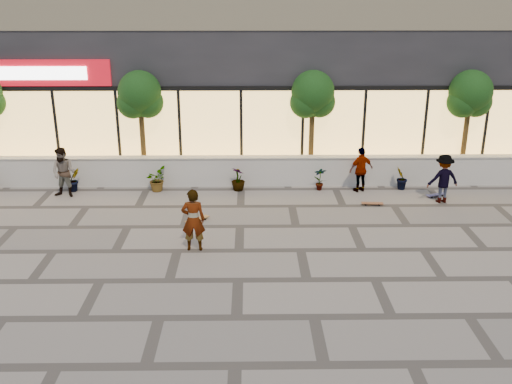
{
  "coord_description": "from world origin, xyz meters",
  "views": [
    {
      "loc": [
        0.27,
        -12.04,
        6.5
      ],
      "look_at": [
        0.46,
        2.59,
        1.3
      ],
      "focal_mm": 40.0,
      "sensor_mm": 36.0,
      "label": 1
    }
  ],
  "objects_px": {
    "skateboard_right_near": "(372,203)",
    "tree_midwest": "(140,97)",
    "skater_left": "(64,173)",
    "skater_right_far": "(443,179)",
    "tree_mideast": "(313,97)",
    "tree_east": "(470,97)",
    "skateboard_right_far": "(436,195)",
    "skater_center": "(193,220)",
    "skater_right_near": "(361,170)",
    "skateboard_center": "(197,219)"
  },
  "relations": [
    {
      "from": "tree_east",
      "to": "skater_left",
      "type": "xyz_separation_m",
      "value": [
        -13.83,
        -1.81,
        -2.15
      ]
    },
    {
      "from": "skater_left",
      "to": "skater_center",
      "type": "bearing_deg",
      "value": -32.12
    },
    {
      "from": "skater_left",
      "to": "skater_right_near",
      "type": "relative_size",
      "value": 1.08
    },
    {
      "from": "tree_mideast",
      "to": "skater_right_far",
      "type": "relative_size",
      "value": 2.46
    },
    {
      "from": "tree_east",
      "to": "skater_right_far",
      "type": "xyz_separation_m",
      "value": [
        -1.5,
        -2.48,
        -2.19
      ]
    },
    {
      "from": "skater_right_far",
      "to": "skateboard_right_near",
      "type": "height_order",
      "value": "skater_right_far"
    },
    {
      "from": "skater_right_far",
      "to": "skateboard_center",
      "type": "relative_size",
      "value": 2.21
    },
    {
      "from": "tree_mideast",
      "to": "skater_left",
      "type": "height_order",
      "value": "tree_mideast"
    },
    {
      "from": "tree_mideast",
      "to": "skater_right_far",
      "type": "distance_m",
      "value": 5.19
    },
    {
      "from": "tree_midwest",
      "to": "skateboard_center",
      "type": "relative_size",
      "value": 5.44
    },
    {
      "from": "skater_center",
      "to": "skateboard_right_near",
      "type": "xyz_separation_m",
      "value": [
        5.4,
        3.22,
        -0.78
      ]
    },
    {
      "from": "skater_right_far",
      "to": "skater_left",
      "type": "bearing_deg",
      "value": -11.0
    },
    {
      "from": "skateboard_right_near",
      "to": "skater_left",
      "type": "bearing_deg",
      "value": 179.04
    },
    {
      "from": "skateboard_right_near",
      "to": "tree_east",
      "type": "bearing_deg",
      "value": 40.57
    },
    {
      "from": "skater_left",
      "to": "skater_right_far",
      "type": "relative_size",
      "value": 1.05
    },
    {
      "from": "skater_right_far",
      "to": "skateboard_right_near",
      "type": "bearing_deg",
      "value": -0.78
    },
    {
      "from": "skater_right_near",
      "to": "skateboard_right_near",
      "type": "relative_size",
      "value": 2.2
    },
    {
      "from": "tree_east",
      "to": "skateboard_center",
      "type": "distance_m",
      "value": 10.53
    },
    {
      "from": "skater_left",
      "to": "tree_east",
      "type": "bearing_deg",
      "value": 17.29
    },
    {
      "from": "skater_center",
      "to": "tree_east",
      "type": "bearing_deg",
      "value": -147.76
    },
    {
      "from": "tree_mideast",
      "to": "skater_center",
      "type": "relative_size",
      "value": 2.32
    },
    {
      "from": "tree_east",
      "to": "skater_right_far",
      "type": "height_order",
      "value": "tree_east"
    },
    {
      "from": "skater_right_far",
      "to": "skateboard_center",
      "type": "bearing_deg",
      "value": 3.59
    },
    {
      "from": "tree_midwest",
      "to": "skateboard_right_near",
      "type": "relative_size",
      "value": 5.59
    },
    {
      "from": "skateboard_right_near",
      "to": "tree_midwest",
      "type": "bearing_deg",
      "value": 164.77
    },
    {
      "from": "tree_east",
      "to": "skater_right_near",
      "type": "xyz_separation_m",
      "value": [
        -3.94,
        -1.4,
        -2.22
      ]
    },
    {
      "from": "skateboard_center",
      "to": "skater_left",
      "type": "bearing_deg",
      "value": 111.11
    },
    {
      "from": "skateboard_center",
      "to": "tree_east",
      "type": "bearing_deg",
      "value": -18.98
    },
    {
      "from": "skater_left",
      "to": "skateboard_center",
      "type": "xyz_separation_m",
      "value": [
        4.55,
        -2.25,
        -0.76
      ]
    },
    {
      "from": "skater_right_far",
      "to": "tree_mideast",
      "type": "bearing_deg",
      "value": -39.66
    },
    {
      "from": "tree_mideast",
      "to": "tree_east",
      "type": "bearing_deg",
      "value": 0.0
    },
    {
      "from": "skater_left",
      "to": "skateboard_right_near",
      "type": "relative_size",
      "value": 2.38
    },
    {
      "from": "skater_left",
      "to": "skater_right_far",
      "type": "height_order",
      "value": "skater_left"
    },
    {
      "from": "tree_east",
      "to": "skater_left",
      "type": "relative_size",
      "value": 2.35
    },
    {
      "from": "skateboard_right_near",
      "to": "skateboard_right_far",
      "type": "bearing_deg",
      "value": 23.28
    },
    {
      "from": "tree_midwest",
      "to": "skater_left",
      "type": "xyz_separation_m",
      "value": [
        -2.33,
        -1.81,
        -2.15
      ]
    },
    {
      "from": "tree_east",
      "to": "skateboard_right_far",
      "type": "xyz_separation_m",
      "value": [
        -1.5,
        -1.98,
        -2.91
      ]
    },
    {
      "from": "skater_center",
      "to": "skater_right_near",
      "type": "xyz_separation_m",
      "value": [
        5.25,
        4.58,
        -0.07
      ]
    },
    {
      "from": "skater_right_near",
      "to": "skateboard_right_near",
      "type": "distance_m",
      "value": 1.54
    },
    {
      "from": "skater_left",
      "to": "skateboard_center",
      "type": "distance_m",
      "value": 5.13
    },
    {
      "from": "tree_east",
      "to": "skateboard_right_far",
      "type": "distance_m",
      "value": 3.83
    },
    {
      "from": "skater_left",
      "to": "tree_midwest",
      "type": "bearing_deg",
      "value": 47.68
    },
    {
      "from": "tree_midwest",
      "to": "tree_east",
      "type": "xyz_separation_m",
      "value": [
        11.5,
        0.0,
        0.0
      ]
    },
    {
      "from": "tree_mideast",
      "to": "skater_right_far",
      "type": "height_order",
      "value": "tree_mideast"
    },
    {
      "from": "skater_left",
      "to": "skateboard_right_far",
      "type": "relative_size",
      "value": 2.26
    },
    {
      "from": "skater_right_far",
      "to": "skateboard_center",
      "type": "xyz_separation_m",
      "value": [
        -7.77,
        -1.58,
        -0.72
      ]
    },
    {
      "from": "skater_left",
      "to": "skateboard_right_far",
      "type": "xyz_separation_m",
      "value": [
        12.33,
        -0.18,
        -0.76
      ]
    },
    {
      "from": "tree_east",
      "to": "skater_center",
      "type": "bearing_deg",
      "value": -146.95
    },
    {
      "from": "skater_right_far",
      "to": "skateboard_right_far",
      "type": "height_order",
      "value": "skater_right_far"
    },
    {
      "from": "skateboard_center",
      "to": "skateboard_right_far",
      "type": "xyz_separation_m",
      "value": [
        7.77,
        2.07,
        -0.01
      ]
    }
  ]
}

